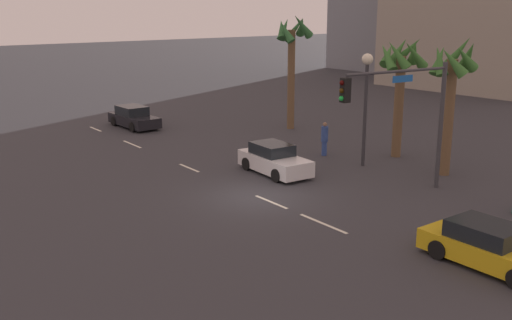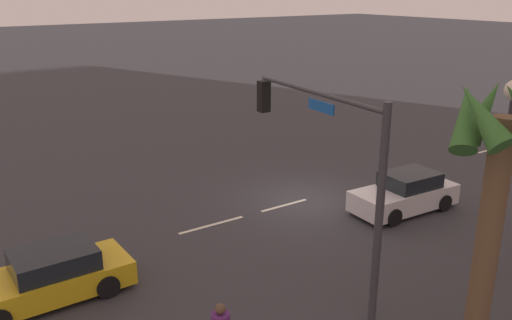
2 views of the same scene
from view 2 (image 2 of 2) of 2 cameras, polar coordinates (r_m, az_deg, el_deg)
ground_plane at (r=21.25m, az=5.09°, el=-4.27°), size 220.00×220.00×0.00m
lane_stripe_1 at (r=30.28m, az=23.74°, el=1.06°), size 2.34×0.14×0.01m
lane_stripe_2 at (r=25.09m, az=15.44°, el=-1.33°), size 1.87×0.14×0.01m
lane_stripe_3 at (r=20.69m, az=3.01°, el=-4.82°), size 2.12×0.14×0.01m
lane_stripe_4 at (r=19.10m, az=-4.71°, el=-6.88°), size 2.56×0.14×0.01m
car_0 at (r=15.64m, az=-21.17°, el=-11.50°), size 4.43×1.95×1.36m
car_1 at (r=20.76m, az=15.51°, el=-3.44°), size 4.21×1.98×1.46m
traffic_signal at (r=14.07m, az=7.61°, el=0.73°), size 0.76×5.81×5.60m
streetlamp at (r=16.05m, az=25.10°, el=1.85°), size 0.56×0.56×5.68m
palm_tree_3 at (r=11.99m, az=24.43°, el=-0.13°), size 2.33×2.61×6.66m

